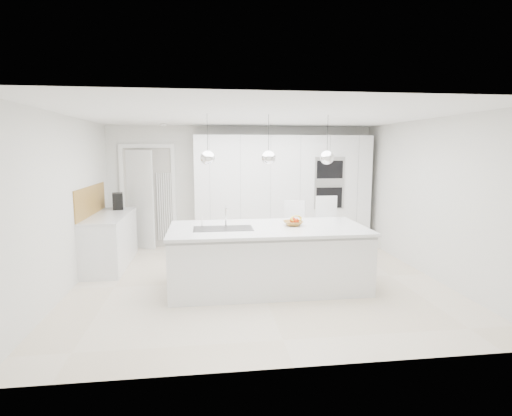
{
  "coord_description": "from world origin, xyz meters",
  "views": [
    {
      "loc": [
        -0.8,
        -5.89,
        2.01
      ],
      "look_at": [
        0.0,
        0.3,
        1.1
      ],
      "focal_mm": 28.0,
      "sensor_mm": 36.0,
      "label": 1
    }
  ],
  "objects": [
    {
      "name": "floor",
      "position": [
        0.0,
        0.0,
        0.0
      ],
      "size": [
        5.5,
        5.5,
        0.0
      ],
      "primitive_type": "plane",
      "color": "beige",
      "rests_on": "ground"
    },
    {
      "name": "wall_back",
      "position": [
        0.0,
        2.5,
        1.25
      ],
      "size": [
        5.5,
        0.0,
        5.5
      ],
      "primitive_type": "plane",
      "rotation": [
        1.57,
        0.0,
        0.0
      ],
      "color": "silver",
      "rests_on": "ground"
    },
    {
      "name": "wall_left",
      "position": [
        -2.75,
        0.0,
        1.25
      ],
      "size": [
        0.0,
        5.0,
        5.0
      ],
      "primitive_type": "plane",
      "rotation": [
        1.57,
        0.0,
        1.57
      ],
      "color": "silver",
      "rests_on": "ground"
    },
    {
      "name": "ceiling",
      "position": [
        0.0,
        0.0,
        2.5
      ],
      "size": [
        5.5,
        5.5,
        0.0
      ],
      "primitive_type": "plane",
      "rotation": [
        3.14,
        0.0,
        0.0
      ],
      "color": "white",
      "rests_on": "wall_back"
    },
    {
      "name": "tall_cabinets",
      "position": [
        0.8,
        2.2,
        1.15
      ],
      "size": [
        3.6,
        0.6,
        2.3
      ],
      "primitive_type": "cube",
      "color": "white",
      "rests_on": "floor"
    },
    {
      "name": "oven_stack",
      "position": [
        1.7,
        1.89,
        1.35
      ],
      "size": [
        0.62,
        0.04,
        1.05
      ],
      "primitive_type": null,
      "color": "#A5A5A8",
      "rests_on": "tall_cabinets"
    },
    {
      "name": "doorway_frame",
      "position": [
        -1.95,
        2.47,
        1.02
      ],
      "size": [
        1.11,
        0.08,
        2.13
      ],
      "primitive_type": null,
      "color": "white",
      "rests_on": "floor"
    },
    {
      "name": "hallway_door",
      "position": [
        -2.2,
        2.42,
        1.0
      ],
      "size": [
        0.76,
        0.38,
        2.0
      ],
      "primitive_type": "cube",
      "rotation": [
        0.0,
        0.0,
        -0.44
      ],
      "color": "white",
      "rests_on": "floor"
    },
    {
      "name": "radiator",
      "position": [
        -1.63,
        2.46,
        0.85
      ],
      "size": [
        0.32,
        0.04,
        1.4
      ],
      "primitive_type": null,
      "color": "white",
      "rests_on": "floor"
    },
    {
      "name": "left_base_cabinets",
      "position": [
        -2.45,
        1.2,
        0.43
      ],
      "size": [
        0.6,
        1.8,
        0.86
      ],
      "primitive_type": "cube",
      "color": "white",
      "rests_on": "floor"
    },
    {
      "name": "left_worktop",
      "position": [
        -2.45,
        1.2,
        0.88
      ],
      "size": [
        0.62,
        1.82,
        0.04
      ],
      "primitive_type": "cube",
      "color": "silver",
      "rests_on": "left_base_cabinets"
    },
    {
      "name": "oak_backsplash",
      "position": [
        -2.74,
        1.2,
        1.15
      ],
      "size": [
        0.02,
        1.8,
        0.5
      ],
      "primitive_type": "cube",
      "color": "#AE7F36",
      "rests_on": "wall_left"
    },
    {
      "name": "island_base",
      "position": [
        0.1,
        -0.3,
        0.43
      ],
      "size": [
        2.8,
        1.2,
        0.86
      ],
      "primitive_type": "cube",
      "color": "white",
      "rests_on": "floor"
    },
    {
      "name": "island_worktop",
      "position": [
        0.1,
        -0.25,
        0.88
      ],
      "size": [
        2.84,
        1.4,
        0.04
      ],
      "primitive_type": "cube",
      "color": "silver",
      "rests_on": "island_base"
    },
    {
      "name": "island_sink",
      "position": [
        -0.55,
        -0.3,
        0.82
      ],
      "size": [
        0.84,
        0.44,
        0.18
      ],
      "primitive_type": null,
      "color": "#3F3F42",
      "rests_on": "island_worktop"
    },
    {
      "name": "island_tap",
      "position": [
        -0.5,
        -0.1,
        1.05
      ],
      "size": [
        0.02,
        0.02,
        0.3
      ],
      "primitive_type": "cylinder",
      "color": "white",
      "rests_on": "island_worktop"
    },
    {
      "name": "pendant_left",
      "position": [
        -0.75,
        -0.3,
        1.9
      ],
      "size": [
        0.2,
        0.2,
        0.2
      ],
      "primitive_type": "sphere",
      "color": "white",
      "rests_on": "ceiling"
    },
    {
      "name": "pendant_mid",
      "position": [
        0.1,
        -0.3,
        1.9
      ],
      "size": [
        0.2,
        0.2,
        0.2
      ],
      "primitive_type": "sphere",
      "color": "white",
      "rests_on": "ceiling"
    },
    {
      "name": "pendant_right",
      "position": [
        0.95,
        -0.3,
        1.9
      ],
      "size": [
        0.2,
        0.2,
        0.2
      ],
      "primitive_type": "sphere",
      "color": "white",
      "rests_on": "ceiling"
    },
    {
      "name": "fruit_bowl",
      "position": [
        0.49,
        -0.2,
        0.94
      ],
      "size": [
        0.29,
        0.29,
        0.07
      ],
      "primitive_type": "imported",
      "rotation": [
        0.0,
        0.0,
        0.01
      ],
      "color": "#AE7F36",
      "rests_on": "island_worktop"
    },
    {
      "name": "espresso_machine",
      "position": [
        -2.43,
        1.84,
        1.05
      ],
      "size": [
        0.24,
        0.32,
        0.31
      ],
      "primitive_type": "cube",
      "rotation": [
        0.0,
        0.0,
        0.2
      ],
      "color": "black",
      "rests_on": "left_worktop"
    },
    {
      "name": "bar_stool_left",
      "position": [
        0.74,
        0.63,
        0.57
      ],
      "size": [
        0.55,
        0.63,
        1.14
      ],
      "primitive_type": null,
      "rotation": [
        0.0,
        0.0,
        -0.41
      ],
      "color": "white",
      "rests_on": "floor"
    },
    {
      "name": "bar_stool_right",
      "position": [
        1.31,
        0.65,
        0.6
      ],
      "size": [
        0.42,
        0.57,
        1.2
      ],
      "primitive_type": null,
      "rotation": [
        0.0,
        0.0,
        0.05
      ],
      "color": "white",
      "rests_on": "floor"
    },
    {
      "name": "apple_a",
      "position": [
        0.52,
        -0.26,
        0.97
      ],
      "size": [
        0.09,
        0.09,
        0.09
      ],
      "primitive_type": "sphere",
      "color": "#A02101",
      "rests_on": "fruit_bowl"
    },
    {
      "name": "apple_b",
      "position": [
        0.49,
        -0.15,
        0.97
      ],
      "size": [
        0.09,
        0.09,
        0.09
      ],
      "primitive_type": "sphere",
      "color": "#A02101",
      "rests_on": "fruit_bowl"
    },
    {
      "name": "apple_c",
      "position": [
        0.49,
        -0.22,
        0.97
      ],
      "size": [
        0.08,
        0.08,
        0.08
      ],
      "primitive_type": "sphere",
      "color": "#A02101",
      "rests_on": "fruit_bowl"
    },
    {
      "name": "banana_bunch",
      "position": [
        0.53,
        -0.23,
        1.01
      ],
      "size": [
        0.22,
        0.16,
        0.2
      ],
      "primitive_type": "torus",
      "rotation": [
        1.22,
        0.0,
        0.35
      ],
      "color": "yellow",
      "rests_on": "fruit_bowl"
    }
  ]
}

